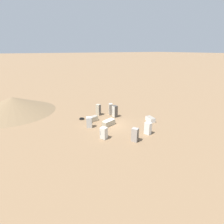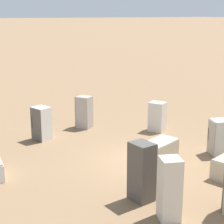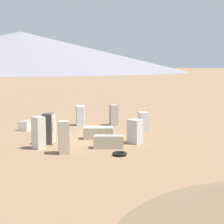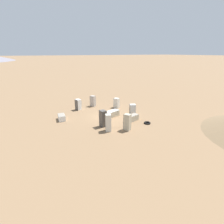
{
  "view_description": "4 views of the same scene",
  "coord_description": "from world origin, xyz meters",
  "px_view_note": "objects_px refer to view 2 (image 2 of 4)",
  "views": [
    {
      "loc": [
        -19.27,
        11.39,
        10.0
      ],
      "look_at": [
        0.17,
        -0.09,
        1.85
      ],
      "focal_mm": 28.0,
      "sensor_mm": 36.0,
      "label": 1
    },
    {
      "loc": [
        10.88,
        -8.18,
        5.57
      ],
      "look_at": [
        -0.8,
        -1.03,
        1.96
      ],
      "focal_mm": 60.0,
      "sensor_mm": 36.0,
      "label": 2
    },
    {
      "loc": [
        22.74,
        7.5,
        4.75
      ],
      "look_at": [
        -0.66,
        1.18,
        1.66
      ],
      "focal_mm": 60.0,
      "sensor_mm": 36.0,
      "label": 3
    },
    {
      "loc": [
        18.52,
        -9.53,
        7.77
      ],
      "look_at": [
        1.13,
        -0.1,
        1.0
      ],
      "focal_mm": 28.0,
      "sensor_mm": 36.0,
      "label": 4
    }
  ],
  "objects_px": {
    "discarded_fridge_0": "(157,151)",
    "discarded_fridge_7": "(157,117)",
    "discarded_fridge_9": "(142,172)",
    "discarded_fridge_4": "(41,123)",
    "discarded_fridge_8": "(219,137)",
    "discarded_fridge_2": "(84,112)",
    "discarded_fridge_1": "(169,189)"
  },
  "relations": [
    {
      "from": "discarded_fridge_2",
      "to": "discarded_fridge_9",
      "type": "relative_size",
      "value": 0.87
    },
    {
      "from": "discarded_fridge_7",
      "to": "discarded_fridge_8",
      "type": "height_order",
      "value": "discarded_fridge_8"
    },
    {
      "from": "discarded_fridge_1",
      "to": "discarded_fridge_2",
      "type": "distance_m",
      "value": 9.2
    },
    {
      "from": "discarded_fridge_9",
      "to": "discarded_fridge_8",
      "type": "bearing_deg",
      "value": 101.23
    },
    {
      "from": "discarded_fridge_0",
      "to": "discarded_fridge_9",
      "type": "height_order",
      "value": "discarded_fridge_9"
    },
    {
      "from": "discarded_fridge_4",
      "to": "discarded_fridge_7",
      "type": "distance_m",
      "value": 5.57
    },
    {
      "from": "discarded_fridge_1",
      "to": "discarded_fridge_9",
      "type": "distance_m",
      "value": 1.32
    },
    {
      "from": "discarded_fridge_0",
      "to": "discarded_fridge_7",
      "type": "xyz_separation_m",
      "value": [
        -3.06,
        2.39,
        0.34
      ]
    },
    {
      "from": "discarded_fridge_2",
      "to": "discarded_fridge_9",
      "type": "xyz_separation_m",
      "value": [
        7.65,
        -1.97,
        0.12
      ]
    },
    {
      "from": "discarded_fridge_8",
      "to": "discarded_fridge_1",
      "type": "bearing_deg",
      "value": 141.82
    },
    {
      "from": "discarded_fridge_2",
      "to": "discarded_fridge_8",
      "type": "xyz_separation_m",
      "value": [
        6.16,
        2.98,
        -0.08
      ]
    },
    {
      "from": "discarded_fridge_0",
      "to": "discarded_fridge_9",
      "type": "distance_m",
      "value": 3.32
    },
    {
      "from": "discarded_fridge_0",
      "to": "discarded_fridge_8",
      "type": "height_order",
      "value": "discarded_fridge_8"
    },
    {
      "from": "discarded_fridge_4",
      "to": "discarded_fridge_9",
      "type": "bearing_deg",
      "value": 168.09
    },
    {
      "from": "discarded_fridge_9",
      "to": "discarded_fridge_2",
      "type": "bearing_deg",
      "value": 159.94
    },
    {
      "from": "discarded_fridge_7",
      "to": "discarded_fridge_9",
      "type": "xyz_separation_m",
      "value": [
        5.31,
        -4.77,
        0.21
      ]
    },
    {
      "from": "discarded_fridge_0",
      "to": "discarded_fridge_1",
      "type": "height_order",
      "value": "discarded_fridge_1"
    },
    {
      "from": "discarded_fridge_4",
      "to": "discarded_fridge_9",
      "type": "relative_size",
      "value": 0.82
    },
    {
      "from": "discarded_fridge_1",
      "to": "discarded_fridge_4",
      "type": "height_order",
      "value": "discarded_fridge_1"
    },
    {
      "from": "discarded_fridge_4",
      "to": "discarded_fridge_8",
      "type": "relative_size",
      "value": 1.05
    },
    {
      "from": "discarded_fridge_8",
      "to": "discarded_fridge_2",
      "type": "bearing_deg",
      "value": 48.13
    },
    {
      "from": "discarded_fridge_0",
      "to": "discarded_fridge_8",
      "type": "xyz_separation_m",
      "value": [
        0.76,
        2.57,
        0.34
      ]
    },
    {
      "from": "discarded_fridge_2",
      "to": "discarded_fridge_7",
      "type": "distance_m",
      "value": 3.65
    },
    {
      "from": "discarded_fridge_2",
      "to": "discarded_fridge_1",
      "type": "bearing_deg",
      "value": -133.96
    },
    {
      "from": "discarded_fridge_0",
      "to": "discarded_fridge_7",
      "type": "distance_m",
      "value": 3.89
    },
    {
      "from": "discarded_fridge_0",
      "to": "discarded_fridge_7",
      "type": "bearing_deg",
      "value": 124.78
    },
    {
      "from": "discarded_fridge_2",
      "to": "discarded_fridge_4",
      "type": "bearing_deg",
      "value": 163.19
    },
    {
      "from": "discarded_fridge_0",
      "to": "discarded_fridge_2",
      "type": "bearing_deg",
      "value": 167.07
    },
    {
      "from": "discarded_fridge_1",
      "to": "discarded_fridge_8",
      "type": "height_order",
      "value": "discarded_fridge_1"
    },
    {
      "from": "discarded_fridge_1",
      "to": "discarded_fridge_4",
      "type": "relative_size",
      "value": 1.19
    },
    {
      "from": "discarded_fridge_0",
      "to": "discarded_fridge_1",
      "type": "relative_size",
      "value": 1.12
    },
    {
      "from": "discarded_fridge_1",
      "to": "discarded_fridge_7",
      "type": "relative_size",
      "value": 1.27
    }
  ]
}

